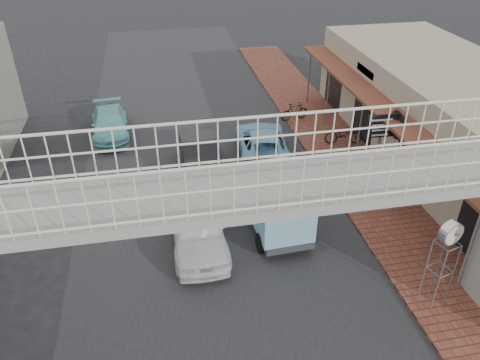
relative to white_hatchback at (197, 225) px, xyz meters
name	(u,v)px	position (x,y,z in m)	size (l,w,h in m)	color
ground	(221,253)	(0.71, -0.72, -0.77)	(120.00, 120.00, 0.00)	black
road_strip	(221,253)	(0.71, -0.72, -0.76)	(10.00, 60.00, 0.01)	black
sidewalk	(365,185)	(7.21, 2.28, -0.72)	(3.00, 40.00, 0.10)	brown
shophouse_row	(460,123)	(11.67, 3.28, 1.24)	(7.20, 18.00, 4.00)	gray
footbridge	(246,261)	(0.71, -4.72, 2.41)	(16.40, 2.40, 6.34)	gray
white_hatchback	(197,225)	(0.00, 0.00, 0.00)	(1.82, 4.51, 1.54)	silver
dark_sedan	(202,160)	(0.71, 4.50, -0.03)	(1.55, 4.46, 1.47)	black
angkot_curb	(262,143)	(3.61, 5.58, -0.10)	(2.24, 4.85, 1.35)	#74ACC9
angkot_far	(110,124)	(-3.29, 9.16, -0.16)	(1.70, 4.17, 1.21)	#6FBDC0
angkot_van	(274,197)	(2.79, 0.46, 0.49)	(2.04, 4.12, 1.98)	black
motorcycle_near	(344,134)	(7.66, 5.91, -0.19)	(0.63, 1.81, 0.95)	black
motorcycle_far	(294,111)	(6.12, 8.96, -0.20)	(0.44, 1.56, 0.94)	black
street_clock	(450,237)	(6.48, -4.08, 1.72)	(0.74, 0.67, 2.88)	#59595B
arrow_sign	(401,125)	(8.30, 2.26, 1.92)	(1.86, 1.18, 3.21)	#59595B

